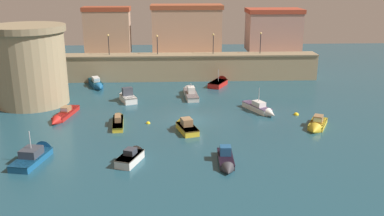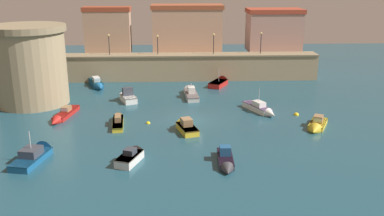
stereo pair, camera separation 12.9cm
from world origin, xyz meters
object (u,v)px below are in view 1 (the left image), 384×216
(moored_boat_10, at_px, (220,82))
(moored_boat_8, at_px, (97,84))
(quay_lamp_0, at_px, (108,41))
(moored_boat_0, at_px, (127,97))
(moored_boat_2, at_px, (118,120))
(quay_lamp_2, at_px, (213,40))
(moored_boat_4, at_px, (226,161))
(quay_lamp_1, at_px, (157,41))
(moored_boat_11, at_px, (63,115))
(moored_boat_1, at_px, (190,92))
(moored_boat_6, at_px, (132,156))
(moored_boat_3, at_px, (260,109))
(mooring_buoy_1, at_px, (296,115))
(moored_boat_9, at_px, (317,125))
(mooring_buoy_0, at_px, (148,123))
(moored_boat_5, at_px, (37,154))
(moored_boat_7, at_px, (185,126))
(quay_lamp_3, at_px, (261,39))
(fortress_tower, at_px, (30,65))

(moored_boat_10, bearing_deg, moored_boat_8, 118.43)
(quay_lamp_0, distance_m, moored_boat_10, 18.84)
(moored_boat_0, xyz_separation_m, moored_boat_2, (-0.10, -9.33, -0.21))
(quay_lamp_2, xyz_separation_m, moored_boat_4, (-1.81, -33.22, -5.99))
(quay_lamp_1, distance_m, moored_boat_10, 12.01)
(moored_boat_11, bearing_deg, quay_lamp_0, -179.32)
(moored_boat_1, height_order, moored_boat_6, moored_boat_1)
(moored_boat_1, distance_m, moored_boat_10, 7.58)
(moored_boat_3, bearing_deg, mooring_buoy_1, 47.89)
(moored_boat_1, bearing_deg, mooring_buoy_1, -131.33)
(moored_boat_3, bearing_deg, quay_lamp_2, 168.23)
(quay_lamp_1, height_order, moored_boat_3, quay_lamp_1)
(quay_lamp_1, xyz_separation_m, moored_boat_9, (18.40, -24.13, -5.90))
(moored_boat_2, relative_size, mooring_buoy_0, 12.65)
(moored_boat_9, distance_m, moored_boat_10, 21.99)
(moored_boat_5, xyz_separation_m, moored_boat_7, (14.14, 7.06, 0.02))
(moored_boat_3, bearing_deg, quay_lamp_3, 144.20)
(quay_lamp_0, xyz_separation_m, moored_boat_1, (12.56, -9.74, -5.93))
(quay_lamp_3, height_order, moored_boat_9, quay_lamp_3)
(moored_boat_3, distance_m, moored_boat_7, 11.27)
(moored_boat_1, relative_size, moored_boat_9, 1.39)
(moored_boat_7, distance_m, moored_boat_8, 23.60)
(moored_boat_0, relative_size, moored_boat_7, 0.93)
(moored_boat_11, xyz_separation_m, mooring_buoy_0, (10.31, -2.36, -0.35))
(moored_boat_0, distance_m, moored_boat_11, 10.01)
(moored_boat_3, xyz_separation_m, moored_boat_9, (5.10, -6.19, -0.10))
(mooring_buoy_0, bearing_deg, quay_lamp_2, 66.30)
(moored_boat_6, bearing_deg, quay_lamp_0, 31.96)
(quay_lamp_2, relative_size, moored_boat_7, 0.68)
(fortress_tower, relative_size, mooring_buoy_0, 20.90)
(moored_boat_11, relative_size, mooring_buoy_1, 10.98)
(moored_boat_5, relative_size, moored_boat_6, 1.45)
(quay_lamp_3, bearing_deg, moored_boat_2, -133.95)
(moored_boat_7, height_order, moored_boat_11, moored_boat_7)
(fortress_tower, xyz_separation_m, quay_lamp_3, (32.73, 12.76, 1.23))
(moored_boat_0, relative_size, moored_boat_1, 0.63)
(moored_boat_11, bearing_deg, moored_boat_2, 82.60)
(quay_lamp_2, relative_size, moored_boat_10, 0.63)
(moored_boat_7, xyz_separation_m, mooring_buoy_1, (13.75, 4.71, -0.47))
(moored_boat_3, xyz_separation_m, moored_boat_7, (-9.55, -5.97, -0.00))
(moored_boat_8, bearing_deg, moored_boat_7, 12.65)
(quay_lamp_2, relative_size, moored_boat_0, 0.73)
(quay_lamp_3, bearing_deg, moored_boat_5, -131.09)
(quay_lamp_1, height_order, moored_boat_4, quay_lamp_1)
(moored_boat_9, height_order, mooring_buoy_1, moored_boat_9)
(quay_lamp_2, bearing_deg, moored_boat_10, -79.21)
(moored_boat_0, bearing_deg, moored_boat_11, 114.98)
(moored_boat_3, bearing_deg, moored_boat_4, -47.24)
(quay_lamp_0, xyz_separation_m, mooring_buoy_0, (7.21, -21.58, -6.37))
(moored_boat_7, relative_size, mooring_buoy_0, 9.73)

